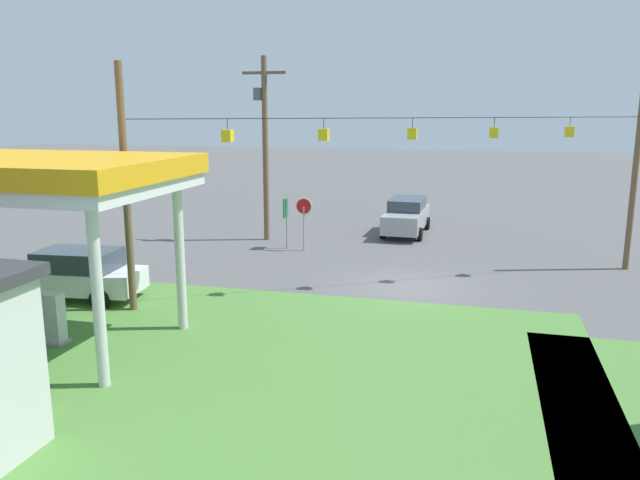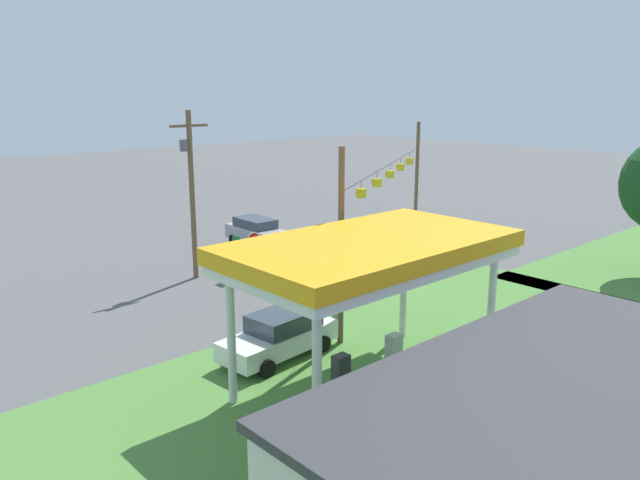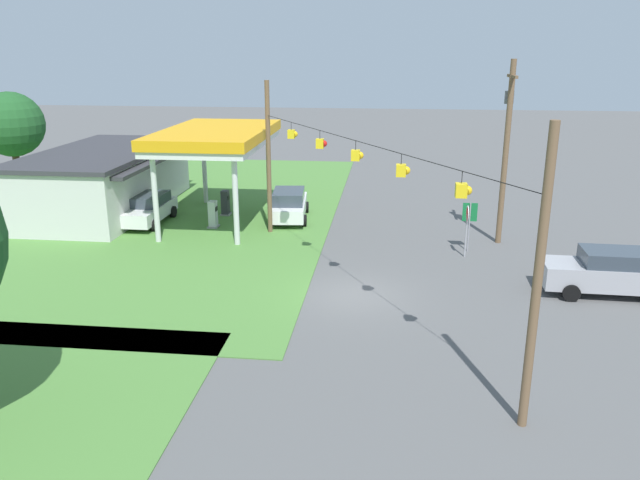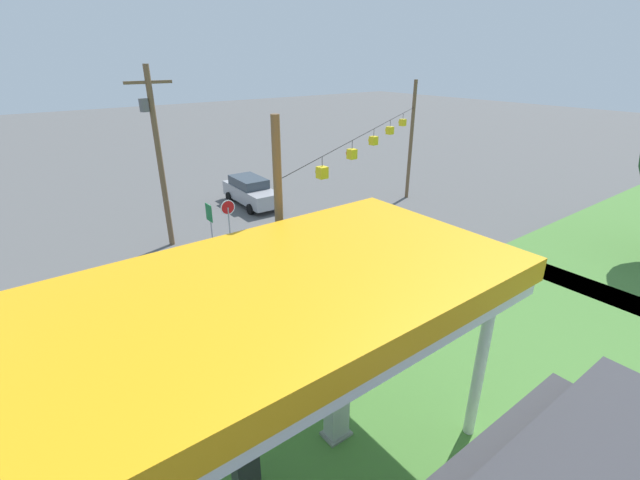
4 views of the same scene
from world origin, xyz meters
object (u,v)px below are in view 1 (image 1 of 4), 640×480
Objects in this scene: fuel_pump_near at (54,321)px; utility_pole_main at (264,139)px; route_sign at (286,213)px; stop_sign_roadside at (304,212)px; car_at_pumps_front at (74,274)px; car_on_crossroad at (406,216)px.

utility_pole_main is at bearing -93.54° from fuel_pump_near.
utility_pole_main is (-0.94, -15.19, 4.35)m from fuel_pump_near.
route_sign reaches higher than fuel_pump_near.
utility_pole_main is (2.56, -1.94, 3.25)m from stop_sign_roadside.
car_at_pumps_front is 0.96× the size of car_on_crossroad.
car_at_pumps_front is 2.00× the size of stop_sign_roadside.
stop_sign_roadside is (-3.50, -13.25, 1.10)m from fuel_pump_near.
car_at_pumps_front is 12.42m from utility_pole_main.
car_at_pumps_front is 17.59m from car_on_crossroad.
car_on_crossroad is at bearing 51.68° from stop_sign_roadside.
fuel_pump_near is at bearing -104.82° from stop_sign_roadside.
car_at_pumps_front is at bearing -32.04° from car_on_crossroad.
route_sign is 4.09m from utility_pole_main.
stop_sign_roadside is 0.28× the size of utility_pole_main.
car_at_pumps_front reaches higher than fuel_pump_near.
utility_pole_main is (6.72, 3.32, 4.09)m from car_on_crossroad.
stop_sign_roadside is at bearing 166.26° from route_sign.
car_on_crossroad is at bearing -135.43° from route_sign.
car_on_crossroad is at bearing -153.72° from utility_pole_main.
route_sign is 0.27× the size of utility_pole_main.
stop_sign_roadside is 0.98m from route_sign.
stop_sign_roadside is at bearing 142.90° from utility_pole_main.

